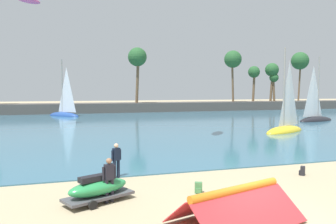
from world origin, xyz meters
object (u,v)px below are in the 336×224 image
at_px(folded_kite, 235,200).
at_px(watercraft_on_trailer, 98,189).
at_px(person_rigging_by_gear, 109,179).
at_px(kite_aloft_low_near_shore, 28,0).
at_px(backpack_by_trailer, 198,188).
at_px(backpack_near_kite, 302,171).
at_px(sailboat_toward_headland, 64,111).
at_px(surfboard, 273,190).
at_px(sailboat_near_shore, 316,115).
at_px(person_at_waterline, 116,159).
at_px(sailboat_mid_bay, 285,124).

bearing_deg(folded_kite, watercraft_on_trailer, 139.19).
distance_m(person_rigging_by_gear, kite_aloft_low_near_shore, 31.34).
bearing_deg(backpack_by_trailer, kite_aloft_low_near_shore, 106.85).
xyz_separation_m(backpack_near_kite, kite_aloft_low_near_shore, (-14.46, 26.82, 13.74)).
bearing_deg(sailboat_toward_headland, surfboard, -80.08).
bearing_deg(watercraft_on_trailer, sailboat_toward_headland, 91.06).
relative_size(backpack_by_trailer, sailboat_near_shore, 0.05).
height_order(watercraft_on_trailer, surfboard, watercraft_on_trailer).
distance_m(person_rigging_by_gear, sailboat_near_shore, 39.76).
distance_m(backpack_by_trailer, sailboat_near_shore, 36.98).
distance_m(person_rigging_by_gear, backpack_by_trailer, 3.68).
distance_m(person_at_waterline, surfboard, 7.16).
relative_size(surfboard, sailboat_mid_bay, 0.24).
xyz_separation_m(person_rigging_by_gear, sailboat_toward_headland, (-1.22, 44.41, 0.04)).
xyz_separation_m(backpack_by_trailer, surfboard, (3.05, -0.69, -0.17)).
bearing_deg(surfboard, backpack_near_kite, -45.59).
xyz_separation_m(backpack_by_trailer, sailboat_mid_bay, (15.92, 16.02, 0.65)).
xyz_separation_m(folded_kite, person_rigging_by_gear, (-3.48, 3.23, 0.13)).
height_order(person_at_waterline, kite_aloft_low_near_shore, kite_aloft_low_near_shore).
xyz_separation_m(sailboat_near_shore, sailboat_mid_bay, (-11.33, -8.96, -0.03)).
height_order(folded_kite, watercraft_on_trailer, watercraft_on_trailer).
distance_m(folded_kite, sailboat_mid_bay, 25.12).
distance_m(backpack_near_kite, sailboat_near_shore, 31.93).
xyz_separation_m(watercraft_on_trailer, sailboat_toward_headland, (-0.82, 44.29, 0.42)).
distance_m(folded_kite, sailboat_near_shore, 39.37).
relative_size(folded_kite, sailboat_toward_headland, 0.45).
distance_m(person_rigging_by_gear, person_at_waterline, 3.51).
distance_m(person_rigging_by_gear, backpack_near_kite, 9.70).
distance_m(watercraft_on_trailer, surfboard, 7.11).
bearing_deg(folded_kite, backpack_by_trailer, 87.76).
distance_m(backpack_by_trailer, sailboat_mid_bay, 22.60).
bearing_deg(watercraft_on_trailer, kite_aloft_low_near_shore, 99.09).
height_order(person_rigging_by_gear, surfboard, person_rigging_by_gear).
xyz_separation_m(watercraft_on_trailer, sailboat_near_shore, (31.26, 24.94, 0.37)).
xyz_separation_m(surfboard, sailboat_toward_headland, (-7.87, 45.02, 0.89)).
xyz_separation_m(sailboat_near_shore, sailboat_toward_headland, (-32.08, 19.35, 0.04)).
bearing_deg(folded_kite, kite_aloft_low_near_shore, 104.93).
bearing_deg(folded_kite, sailboat_near_shore, 45.94).
relative_size(watercraft_on_trailer, backpack_by_trailer, 6.32).
relative_size(watercraft_on_trailer, sailboat_mid_bay, 0.31).
bearing_deg(surfboard, watercraft_on_trailer, 96.17).
relative_size(person_at_waterline, sailboat_toward_headland, 0.17).
distance_m(backpack_near_kite, sailboat_toward_headland, 44.50).
bearing_deg(person_rigging_by_gear, sailboat_near_shore, 39.08).
bearing_deg(sailboat_near_shore, kite_aloft_low_near_shore, 175.18).
bearing_deg(person_rigging_by_gear, person_at_waterline, 76.90).
bearing_deg(kite_aloft_low_near_shore, person_rigging_by_gear, -118.35).
relative_size(sailboat_mid_bay, kite_aloft_low_near_shore, 3.04).
relative_size(folded_kite, person_at_waterline, 2.63).
relative_size(folded_kite, person_rigging_by_gear, 2.63).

